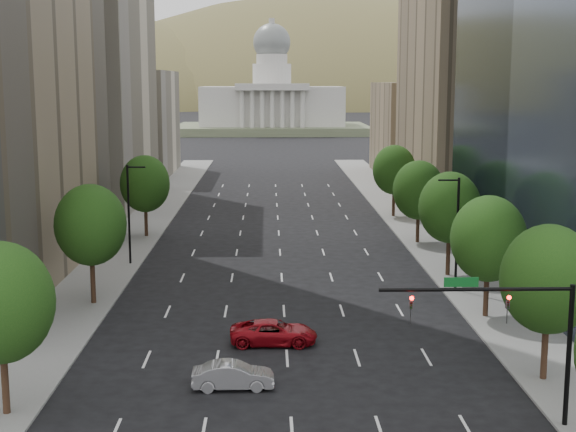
{
  "coord_description": "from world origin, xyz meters",
  "views": [
    {
      "loc": [
        -1.03,
        -5.85,
        16.3
      ],
      "look_at": [
        0.14,
        43.51,
        8.0
      ],
      "focal_mm": 50.3,
      "sensor_mm": 36.0,
      "label": 1
    }
  ],
  "objects": [
    {
      "name": "sidewalk_left",
      "position": [
        -15.5,
        60.0,
        0.07
      ],
      "size": [
        6.0,
        200.0,
        0.15
      ],
      "primitive_type": "cube",
      "color": "slate",
      "rests_on": "ground"
    },
    {
      "name": "sidewalk_right",
      "position": [
        15.5,
        60.0,
        0.07
      ],
      "size": [
        6.0,
        200.0,
        0.15
      ],
      "primitive_type": "cube",
      "color": "slate",
      "rests_on": "ground"
    },
    {
      "name": "midrise_cream_left",
      "position": [
        -25.0,
        103.0,
        17.5
      ],
      "size": [
        14.0,
        30.0,
        35.0
      ],
      "primitive_type": "cube",
      "color": "beige",
      "rests_on": "ground"
    },
    {
      "name": "filler_left",
      "position": [
        -25.0,
        136.0,
        9.0
      ],
      "size": [
        14.0,
        26.0,
        18.0
      ],
      "primitive_type": "cube",
      "color": "beige",
      "rests_on": "ground"
    },
    {
      "name": "parking_tan_right",
      "position": [
        25.0,
        100.0,
        15.0
      ],
      "size": [
        14.0,
        30.0,
        30.0
      ],
      "primitive_type": "cube",
      "color": "#8C7759",
      "rests_on": "ground"
    },
    {
      "name": "filler_right",
      "position": [
        25.0,
        133.0,
        8.0
      ],
      "size": [
        14.0,
        26.0,
        16.0
      ],
      "primitive_type": "cube",
      "color": "#8C7759",
      "rests_on": "ground"
    },
    {
      "name": "tree_right_1",
      "position": [
        14.0,
        36.0,
        5.75
      ],
      "size": [
        5.2,
        5.2,
        8.75
      ],
      "color": "#382316",
      "rests_on": "ground"
    },
    {
      "name": "tree_right_2",
      "position": [
        14.0,
        48.0,
        5.6
      ],
      "size": [
        5.2,
        5.2,
        8.61
      ],
      "color": "#382316",
      "rests_on": "ground"
    },
    {
      "name": "tree_right_3",
      "position": [
        14.0,
        60.0,
        5.89
      ],
      "size": [
        5.2,
        5.2,
        8.89
      ],
      "color": "#382316",
      "rests_on": "ground"
    },
    {
      "name": "tree_right_4",
      "position": [
        14.0,
        74.0,
        5.46
      ],
      "size": [
        5.2,
        5.2,
        8.46
      ],
      "color": "#382316",
      "rests_on": "ground"
    },
    {
      "name": "tree_right_5",
      "position": [
        14.0,
        90.0,
        5.75
      ],
      "size": [
        5.2,
        5.2,
        8.75
      ],
      "color": "#382316",
      "rests_on": "ground"
    },
    {
      "name": "tree_left_0",
      "position": [
        -14.0,
        32.0,
        5.75
      ],
      "size": [
        5.2,
        5.2,
        8.75
      ],
      "color": "#382316",
      "rests_on": "ground"
    },
    {
      "name": "tree_left_1",
      "position": [
        -14.0,
        52.0,
        5.96
      ],
      "size": [
        5.2,
        5.2,
        8.97
      ],
      "color": "#382316",
      "rests_on": "ground"
    },
    {
      "name": "tree_left_2",
      "position": [
        -14.0,
        78.0,
        5.68
      ],
      "size": [
        5.2,
        5.2,
        8.68
      ],
      "color": "#382316",
      "rests_on": "ground"
    },
    {
      "name": "streetlight_rn",
      "position": [
        13.44,
        55.0,
        4.84
      ],
      "size": [
        1.7,
        0.2,
        9.0
      ],
      "color": "black",
      "rests_on": "ground"
    },
    {
      "name": "streetlight_ln",
      "position": [
        -13.44,
        65.0,
        4.84
      ],
      "size": [
        1.7,
        0.2,
        9.0
      ],
      "color": "black",
      "rests_on": "ground"
    },
    {
      "name": "traffic_signal",
      "position": [
        10.53,
        30.0,
        5.17
      ],
      "size": [
        9.12,
        0.4,
        7.38
      ],
      "color": "black",
      "rests_on": "ground"
    },
    {
      "name": "capitol",
      "position": [
        0.0,
        249.71,
        8.58
      ],
      "size": [
        60.0,
        40.0,
        35.2
      ],
      "color": "#596647",
      "rests_on": "ground"
    },
    {
      "name": "foothills",
      "position": [
        34.67,
        599.39,
        -37.78
      ],
      "size": [
        720.0,
        413.0,
        263.0
      ],
      "color": "olive",
      "rests_on": "ground"
    },
    {
      "name": "car_silver",
      "position": [
        -3.0,
        35.31,
        0.72
      ],
      "size": [
        4.44,
        1.65,
        1.45
      ],
      "primitive_type": "imported",
      "rotation": [
        0.0,
        0.0,
        1.6
      ],
      "color": "#99999E",
      "rests_on": "ground"
    },
    {
      "name": "car_red_far",
      "position": [
        -0.78,
        42.66,
        0.76
      ],
      "size": [
        5.49,
        2.59,
        1.52
      ],
      "primitive_type": "imported",
      "rotation": [
        0.0,
        0.0,
        1.56
      ],
      "color": "maroon",
      "rests_on": "ground"
    }
  ]
}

